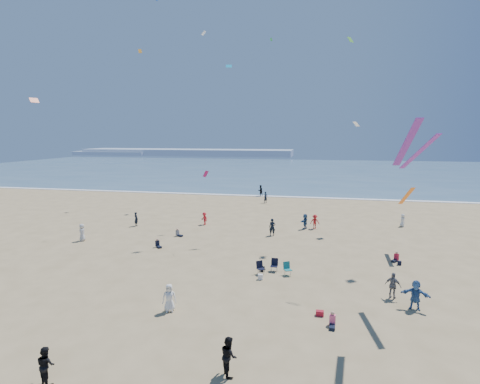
# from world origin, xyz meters

# --- Properties ---
(ground) EXTENTS (220.00, 220.00, 0.00)m
(ground) POSITION_xyz_m (0.00, 0.00, 0.00)
(ground) COLOR tan
(ground) RESTS_ON ground
(ocean) EXTENTS (220.00, 100.00, 0.06)m
(ocean) POSITION_xyz_m (0.00, 95.00, 0.03)
(ocean) COLOR #476B84
(ocean) RESTS_ON ground
(surf_line) EXTENTS (220.00, 1.20, 0.08)m
(surf_line) POSITION_xyz_m (0.00, 45.00, 0.04)
(surf_line) COLOR white
(surf_line) RESTS_ON ground
(headland_far) EXTENTS (110.00, 20.00, 3.20)m
(headland_far) POSITION_xyz_m (-60.00, 170.00, 1.60)
(headland_far) COLOR #7A8EA8
(headland_far) RESTS_ON ground
(headland_near) EXTENTS (40.00, 14.00, 2.00)m
(headland_near) POSITION_xyz_m (-100.00, 165.00, 1.00)
(headland_near) COLOR #7A8EA8
(headland_near) RESTS_ON ground
(standing_flyers) EXTENTS (33.25, 51.63, 1.91)m
(standing_flyers) POSITION_xyz_m (2.75, 16.61, 0.86)
(standing_flyers) COLOR black
(standing_flyers) RESTS_ON ground
(seated_group) EXTENTS (22.16, 26.11, 0.84)m
(seated_group) POSITION_xyz_m (2.52, 7.84, 0.42)
(seated_group) COLOR white
(seated_group) RESTS_ON ground
(chair_cluster) EXTENTS (2.83, 1.54, 1.00)m
(chair_cluster) POSITION_xyz_m (4.45, 8.92, 0.50)
(chair_cluster) COLOR black
(chair_cluster) RESTS_ON ground
(white_tote) EXTENTS (0.35, 0.20, 0.40)m
(white_tote) POSITION_xyz_m (3.61, 7.58, 0.20)
(white_tote) COLOR white
(white_tote) RESTS_ON ground
(black_backpack) EXTENTS (0.30, 0.22, 0.38)m
(black_backpack) POSITION_xyz_m (3.52, 9.26, 0.19)
(black_backpack) COLOR black
(black_backpack) RESTS_ON ground
(cooler) EXTENTS (0.45, 0.30, 0.30)m
(cooler) POSITION_xyz_m (7.82, 2.82, 0.15)
(cooler) COLOR #A41728
(cooler) RESTS_ON ground
(navy_bag) EXTENTS (0.28, 0.18, 0.34)m
(navy_bag) POSITION_xyz_m (14.16, 12.89, 0.17)
(navy_bag) COLOR black
(navy_bag) RESTS_ON ground
(kites_aloft) EXTENTS (38.57, 41.67, 31.11)m
(kites_aloft) POSITION_xyz_m (7.90, 13.65, 14.67)
(kites_aloft) COLOR purple
(kites_aloft) RESTS_ON ground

